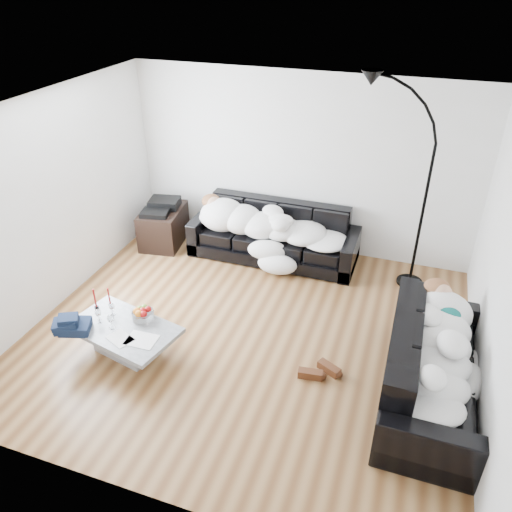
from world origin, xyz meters
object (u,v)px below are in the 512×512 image
(av_cabinet, at_px, (164,226))
(floor_lamp, at_px, (424,203))
(fruit_bowl, at_px, (143,313))
(wine_glass_a, at_px, (112,309))
(wine_glass_c, at_px, (111,322))
(stereo, at_px, (161,206))
(sofa_back, at_px, (273,233))
(sleeper_back, at_px, (273,221))
(candle_right, at_px, (109,297))
(shoes, at_px, (319,371))
(coffee_table, at_px, (125,339))
(sleeper_right, at_px, (438,348))
(wine_glass_b, at_px, (99,316))
(candle_left, at_px, (95,299))
(sofa_right, at_px, (433,365))

(av_cabinet, height_order, floor_lamp, floor_lamp)
(fruit_bowl, bearing_deg, wine_glass_a, -172.07)
(wine_glass_c, distance_m, stereo, 2.55)
(fruit_bowl, xyz_separation_m, stereo, (-0.92, 2.19, 0.21))
(sofa_back, relative_size, sleeper_back, 1.18)
(fruit_bowl, xyz_separation_m, wine_glass_c, (-0.24, -0.26, 0.01))
(fruit_bowl, xyz_separation_m, floor_lamp, (2.79, 2.27, 0.78))
(av_cabinet, relative_size, stereo, 1.87)
(candle_right, height_order, shoes, candle_right)
(wine_glass_c, height_order, floor_lamp, floor_lamp)
(coffee_table, relative_size, candle_right, 4.86)
(candle_right, xyz_separation_m, floor_lamp, (3.28, 2.19, 0.73))
(sleeper_right, bearing_deg, av_cabinet, 63.93)
(candle_right, distance_m, av_cabinet, 2.16)
(sofa_back, relative_size, candle_right, 9.89)
(candle_right, relative_size, av_cabinet, 0.30)
(wine_glass_b, height_order, av_cabinet, av_cabinet)
(wine_glass_b, height_order, candle_left, candle_left)
(sleeper_back, relative_size, wine_glass_c, 11.77)
(floor_lamp, bearing_deg, sofa_back, 172.17)
(coffee_table, bearing_deg, floor_lamp, 40.28)
(sleeper_right, xyz_separation_m, wine_glass_b, (-3.55, -0.42, -0.21))
(wine_glass_b, xyz_separation_m, av_cabinet, (-0.49, 2.40, -0.15))
(wine_glass_a, xyz_separation_m, wine_glass_c, (0.12, -0.21, 0.01))
(wine_glass_b, bearing_deg, av_cabinet, 101.52)
(candle_right, distance_m, stereo, 2.15)
(wine_glass_b, xyz_separation_m, shoes, (2.45, 0.35, -0.38))
(candle_left, relative_size, av_cabinet, 0.32)
(candle_left, height_order, av_cabinet, candle_left)
(wine_glass_b, relative_size, shoes, 0.37)
(wine_glass_a, height_order, floor_lamp, floor_lamp)
(wine_glass_a, relative_size, av_cabinet, 0.18)
(coffee_table, height_order, candle_right, candle_right)
(wine_glass_c, xyz_separation_m, av_cabinet, (-0.68, 2.45, -0.15))
(shoes, xyz_separation_m, av_cabinet, (-2.94, 2.05, 0.23))
(sleeper_right, height_order, candle_left, sleeper_right)
(shoes, bearing_deg, fruit_bowl, -172.01)
(stereo, height_order, floor_lamp, floor_lamp)
(sofa_right, xyz_separation_m, wine_glass_a, (-3.48, -0.26, 0.01))
(wine_glass_b, relative_size, stereo, 0.38)
(candle_left, bearing_deg, fruit_bowl, 0.97)
(sofa_back, xyz_separation_m, coffee_table, (-0.95, -2.53, -0.22))
(sofa_right, relative_size, shoes, 4.63)
(wine_glass_b, distance_m, candle_right, 0.30)
(sleeper_back, distance_m, coffee_table, 2.69)
(candle_left, height_order, stereo, stereo)
(sleeper_back, distance_m, wine_glass_b, 2.78)
(coffee_table, xyz_separation_m, fruit_bowl, (0.14, 0.21, 0.25))
(wine_glass_b, relative_size, candle_left, 0.62)
(sleeper_right, xyz_separation_m, wine_glass_c, (-3.36, -0.47, -0.20))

